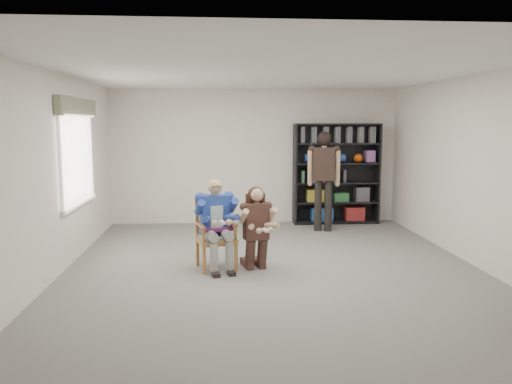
{
  "coord_description": "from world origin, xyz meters",
  "views": [
    {
      "loc": [
        -0.79,
        -6.98,
        2.09
      ],
      "look_at": [
        -0.2,
        0.6,
        1.05
      ],
      "focal_mm": 35.0,
      "sensor_mm": 36.0,
      "label": 1
    }
  ],
  "objects_px": {
    "seated_man": "(216,224)",
    "bookshelf": "(336,174)",
    "armchair": "(216,234)",
    "standing_man": "(324,182)",
    "kneeling_woman": "(257,229)"
  },
  "relations": [
    {
      "from": "kneeling_woman",
      "to": "bookshelf",
      "type": "xyz_separation_m",
      "value": [
        1.94,
        3.3,
        0.45
      ]
    },
    {
      "from": "bookshelf",
      "to": "standing_man",
      "type": "bearing_deg",
      "value": -119.72
    },
    {
      "from": "seated_man",
      "to": "bookshelf",
      "type": "height_order",
      "value": "bookshelf"
    },
    {
      "from": "bookshelf",
      "to": "standing_man",
      "type": "height_order",
      "value": "bookshelf"
    },
    {
      "from": "seated_man",
      "to": "standing_man",
      "type": "relative_size",
      "value": 0.68
    },
    {
      "from": "bookshelf",
      "to": "armchair",
      "type": "bearing_deg",
      "value": -128.39
    },
    {
      "from": "armchair",
      "to": "bookshelf",
      "type": "bearing_deg",
      "value": 37.6
    },
    {
      "from": "kneeling_woman",
      "to": "standing_man",
      "type": "height_order",
      "value": "standing_man"
    },
    {
      "from": "kneeling_woman",
      "to": "standing_man",
      "type": "distance_m",
      "value": 2.98
    },
    {
      "from": "standing_man",
      "to": "kneeling_woman",
      "type": "bearing_deg",
      "value": -107.2
    },
    {
      "from": "armchair",
      "to": "seated_man",
      "type": "bearing_deg",
      "value": -14.02
    },
    {
      "from": "armchair",
      "to": "seated_man",
      "type": "distance_m",
      "value": 0.15
    },
    {
      "from": "seated_man",
      "to": "kneeling_woman",
      "type": "xyz_separation_m",
      "value": [
        0.58,
        -0.12,
        -0.06
      ]
    },
    {
      "from": "kneeling_woman",
      "to": "seated_man",
      "type": "bearing_deg",
      "value": 154.29
    },
    {
      "from": "armchair",
      "to": "standing_man",
      "type": "relative_size",
      "value": 0.53
    }
  ]
}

